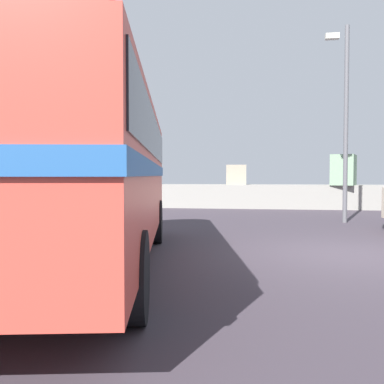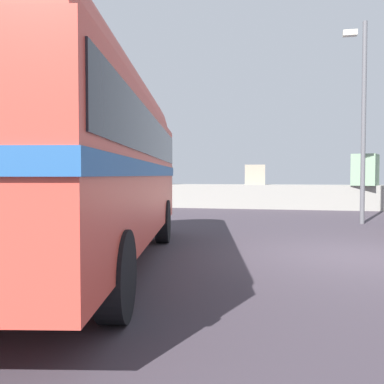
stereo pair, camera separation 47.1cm
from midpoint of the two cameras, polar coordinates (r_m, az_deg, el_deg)
ground at (r=8.67m, az=22.22°, el=-8.07°), size 32.00×26.00×0.02m
breakwater at (r=20.27m, az=16.88°, el=-0.25°), size 31.36×2.40×2.45m
vintage_coach at (r=7.16m, az=-12.86°, el=6.30°), size 4.01×8.88×3.70m
lamp_post at (r=14.63m, az=22.58°, el=9.95°), size 0.62×0.94×6.27m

